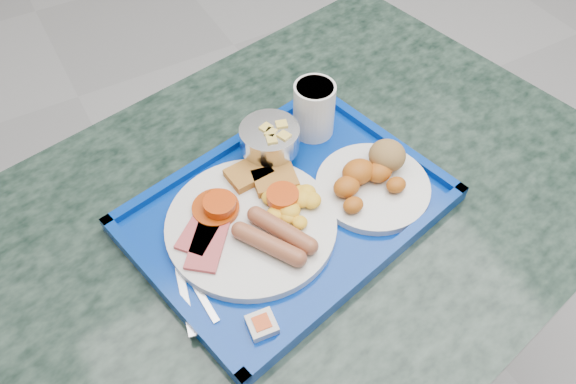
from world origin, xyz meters
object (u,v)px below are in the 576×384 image
at_px(main_plate, 256,219).
at_px(juice_cup, 314,108).
at_px(table, 284,274).
at_px(bread_plate, 373,178).
at_px(tray, 288,210).
at_px(fruit_bowl, 270,139).

relative_size(main_plate, juice_cup, 2.63).
bearing_deg(main_plate, table, 8.15).
bearing_deg(bread_plate, juice_cup, 95.97).
height_order(table, tray, tray).
relative_size(tray, bread_plate, 2.90).
bearing_deg(juice_cup, table, -136.38).
bearing_deg(tray, juice_cup, 46.02).
xyz_separation_m(fruit_bowl, juice_cup, (0.10, 0.02, 0.01)).
xyz_separation_m(main_plate, fruit_bowl, (0.09, 0.11, 0.03)).
bearing_deg(juice_cup, main_plate, -144.07).
distance_m(bread_plate, fruit_bowl, 0.18).
xyz_separation_m(table, juice_cup, (0.13, 0.13, 0.25)).
xyz_separation_m(bread_plate, juice_cup, (-0.02, 0.16, 0.03)).
distance_m(fruit_bowl, juice_cup, 0.10).
height_order(tray, bread_plate, bread_plate).
height_order(table, fruit_bowl, fruit_bowl).
relative_size(main_plate, bread_plate, 1.42).
xyz_separation_m(main_plate, bread_plate, (0.20, -0.02, 0.01)).
height_order(table, main_plate, main_plate).
distance_m(table, bread_plate, 0.27).
bearing_deg(table, main_plate, -171.85).
relative_size(table, bread_plate, 6.95).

